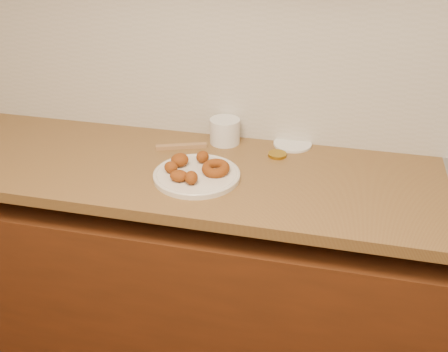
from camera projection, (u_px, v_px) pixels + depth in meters
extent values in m
cube|color=tan|center=(316.00, 24.00, 1.82)|extent=(4.00, 0.02, 2.70)
cube|color=#592810|center=(288.00, 295.00, 2.02)|extent=(3.60, 0.60, 0.77)
cube|color=brown|center=(119.00, 164.00, 1.91)|extent=(2.30, 0.62, 0.04)
cube|color=beige|center=(312.00, 67.00, 1.88)|extent=(3.60, 0.02, 0.60)
cylinder|color=silver|center=(197.00, 175.00, 1.78)|extent=(0.30, 0.30, 0.02)
torus|color=brown|center=(215.00, 168.00, 1.77)|extent=(0.10, 0.11, 0.04)
ellipsoid|color=brown|center=(180.00, 160.00, 1.81)|extent=(0.08, 0.09, 0.04)
ellipsoid|color=brown|center=(171.00, 167.00, 1.77)|extent=(0.06, 0.06, 0.04)
ellipsoid|color=brown|center=(179.00, 176.00, 1.72)|extent=(0.07, 0.06, 0.04)
ellipsoid|color=brown|center=(191.00, 178.00, 1.70)|extent=(0.05, 0.06, 0.04)
ellipsoid|color=brown|center=(203.00, 157.00, 1.83)|extent=(0.06, 0.06, 0.04)
cylinder|color=silver|center=(225.00, 131.00, 2.00)|extent=(0.12, 0.12, 0.10)
cylinder|color=white|center=(293.00, 144.00, 2.00)|extent=(0.15, 0.15, 0.01)
cylinder|color=#A9821F|center=(277.00, 155.00, 1.92)|extent=(0.07, 0.07, 0.01)
cube|color=#976D44|center=(181.00, 146.00, 1.98)|extent=(0.19, 0.09, 0.01)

